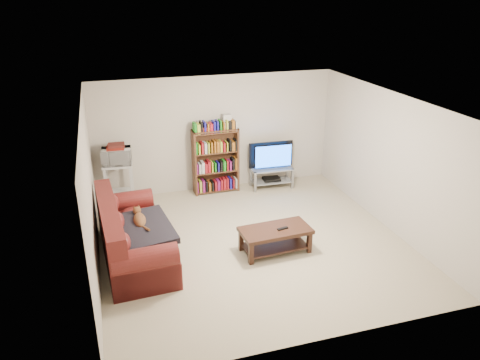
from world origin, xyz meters
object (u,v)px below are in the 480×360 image
object	(u,v)px
coffee_table	(275,236)
bookshelf	(216,160)
sofa	(130,240)
tv_stand	(272,174)

from	to	relation	value
coffee_table	bookshelf	size ratio (longest dim) A/B	0.86
sofa	coffee_table	size ratio (longest dim) A/B	1.98
coffee_table	tv_stand	distance (m)	2.65
sofa	coffee_table	distance (m)	2.32
coffee_table	bookshelf	bearing A→B (deg)	93.64
bookshelf	sofa	bearing A→B (deg)	-132.95
tv_stand	sofa	bearing A→B (deg)	-144.70
sofa	tv_stand	size ratio (longest dim) A/B	2.55
sofa	coffee_table	bearing A→B (deg)	-14.92
tv_stand	bookshelf	world-z (taller)	bookshelf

